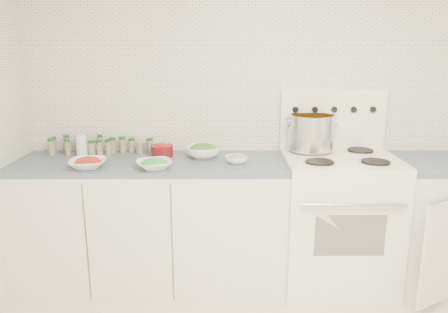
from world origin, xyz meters
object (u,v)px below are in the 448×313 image
at_px(stove, 337,216).
at_px(bowl_snowpea, 154,164).
at_px(stock_pot, 311,131).
at_px(bowl_tomato, 88,163).

xyz_separation_m(stove, bowl_snowpea, (-1.24, -0.19, 0.44)).
distance_m(stove, stock_pot, 0.63).
height_order(stove, bowl_snowpea, stove).
bearing_deg(stock_pot, stove, -41.78).
distance_m(stock_pot, bowl_snowpea, 1.13).
height_order(stove, stock_pot, stove).
bearing_deg(bowl_snowpea, bowl_tomato, 177.17).
distance_m(stock_pot, bowl_tomato, 1.54).
bearing_deg(bowl_snowpea, stove, 8.76).
bearing_deg(stove, bowl_snowpea, -171.24).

